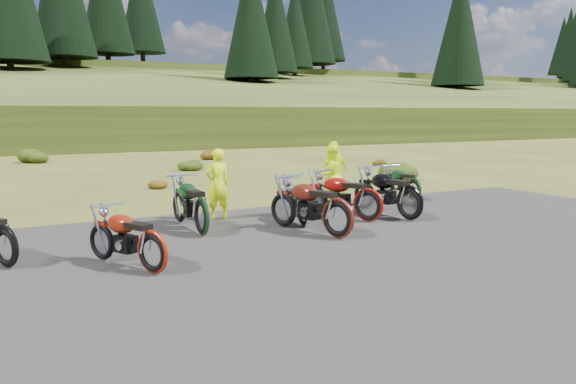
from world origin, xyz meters
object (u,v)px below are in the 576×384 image
motorcycle_0 (7,269)px  motorcycle_7 (413,202)px  person_middle (217,185)px  motorcycle_3 (304,228)px

motorcycle_0 → motorcycle_7: size_ratio=1.06×
person_middle → motorcycle_0: bearing=22.9°
motorcycle_7 → motorcycle_3: bearing=112.1°
motorcycle_7 → person_middle: 6.05m
motorcycle_3 → motorcycle_7: 4.91m
motorcycle_0 → person_middle: size_ratio=1.18×
motorcycle_7 → motorcycle_0: bearing=104.2°
motorcycle_3 → person_middle: 2.36m
person_middle → motorcycle_7: bearing=175.6°
motorcycle_0 → motorcycle_7: bearing=-105.9°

